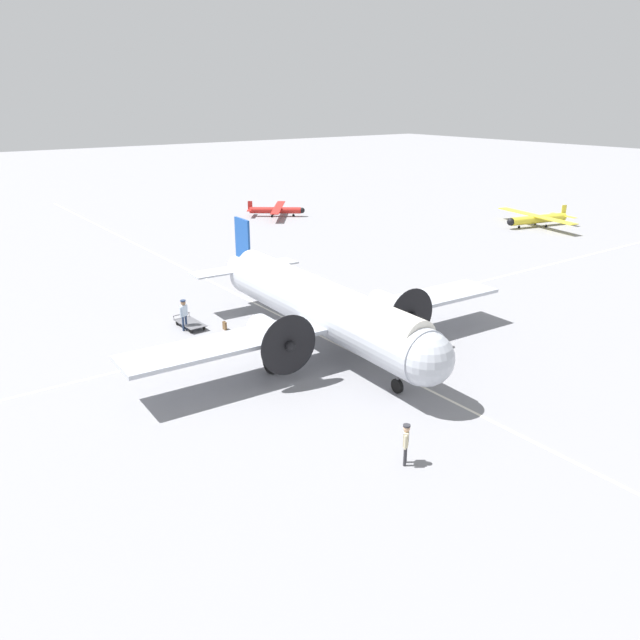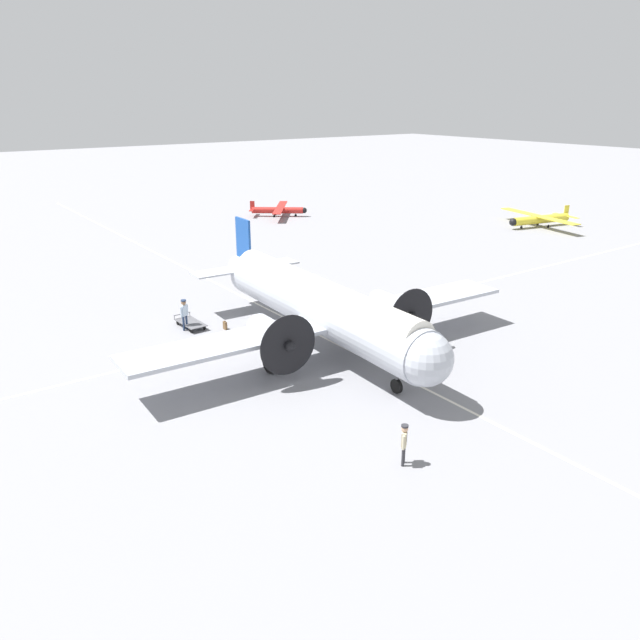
% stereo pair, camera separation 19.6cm
% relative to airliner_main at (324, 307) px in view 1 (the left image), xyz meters
% --- Properties ---
extents(ground_plane, '(300.00, 300.00, 0.00)m').
position_rel_airliner_main_xyz_m(ground_plane, '(0.41, -0.02, -2.52)').
color(ground_plane, gray).
extents(apron_line_eastwest, '(120.00, 0.16, 0.01)m').
position_rel_airliner_main_xyz_m(apron_line_eastwest, '(0.41, -1.17, -2.52)').
color(apron_line_eastwest, silver).
rests_on(apron_line_eastwest, ground_plane).
extents(apron_line_northsouth, '(0.16, 120.00, 0.01)m').
position_rel_airliner_main_xyz_m(apron_line_northsouth, '(3.95, -0.02, -2.52)').
color(apron_line_northsouth, silver).
rests_on(apron_line_northsouth, ground_plane).
extents(airliner_main, '(19.46, 22.38, 5.78)m').
position_rel_airliner_main_xyz_m(airliner_main, '(0.00, 0.00, 0.00)').
color(airliner_main, '#ADB2BC').
rests_on(airliner_main, ground_plane).
extents(crew_foreground, '(0.40, 0.45, 1.67)m').
position_rel_airliner_main_xyz_m(crew_foreground, '(-10.67, 4.10, -1.48)').
color(crew_foreground, '#2D2D33').
rests_on(crew_foreground, ground_plane).
extents(passenger_boarding, '(0.41, 0.58, 1.87)m').
position_rel_airliner_main_xyz_m(passenger_boarding, '(7.42, 4.75, -1.35)').
color(passenger_boarding, navy).
rests_on(passenger_boarding, ground_plane).
extents(suitcase_near_door, '(0.34, 0.12, 0.53)m').
position_rel_airliner_main_xyz_m(suitcase_near_door, '(6.12, 2.81, -2.28)').
color(suitcase_near_door, brown).
rests_on(suitcase_near_door, ground_plane).
extents(baggage_cart, '(2.31, 1.18, 0.56)m').
position_rel_airliner_main_xyz_m(baggage_cart, '(7.67, 4.31, -2.24)').
color(baggage_cart, '#56565B').
rests_on(baggage_cart, ground_plane).
extents(light_aircraft_distant, '(7.55, 6.66, 1.75)m').
position_rel_airliner_main_xyz_m(light_aircraft_distant, '(35.60, -19.49, -1.76)').
color(light_aircraft_distant, '#B2231E').
rests_on(light_aircraft_distant, ground_plane).
extents(light_aircraft_taxiing, '(10.64, 8.03, 2.04)m').
position_rel_airliner_main_xyz_m(light_aircraft_taxiing, '(14.41, -38.51, -1.68)').
color(light_aircraft_taxiing, yellow).
rests_on(light_aircraft_taxiing, ground_plane).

